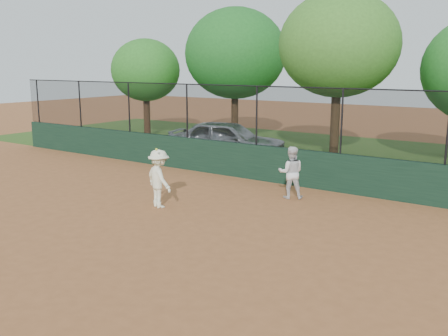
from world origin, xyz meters
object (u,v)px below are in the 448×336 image
Objects in this scene: player_main at (159,179)px; tree_0 at (146,70)px; tree_1 at (235,54)px; player_second at (291,172)px; parked_car at (227,140)px; tree_2 at (338,45)px.

tree_0 is (-9.78, 9.90, 2.78)m from player_main.
player_main is 12.47m from tree_1.
player_second is at bearing -29.49° from tree_0.
player_main reaches higher than player_second.
tree_0 is 5.20m from tree_1.
parked_car is at bearing 109.22° from player_main.
tree_1 is (5.02, 1.05, 0.83)m from tree_0.
tree_2 is (6.25, -2.26, 0.21)m from tree_1.
tree_2 is at bearing -19.86° from tree_1.
player_second is 0.29× the size of tree_0.
player_main is 14.19m from tree_0.
tree_0 is at bearing 52.54° from parked_car.
tree_0 is (-12.32, 6.97, 2.81)m from player_second.
parked_car is at bearing -67.10° from player_second.
tree_2 is at bearing 80.31° from player_main.
tree_1 is at bearing 160.14° from tree_2.
tree_1 is at bearing 11.83° from tree_0.
player_main is at bearing -45.33° from tree_0.
tree_1 is (-4.76, 10.95, 3.60)m from player_main.
tree_2 is at bearing -78.04° from parked_car.
player_second is 7.01m from tree_2.
tree_2 is (3.84, 1.92, 3.79)m from parked_car.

